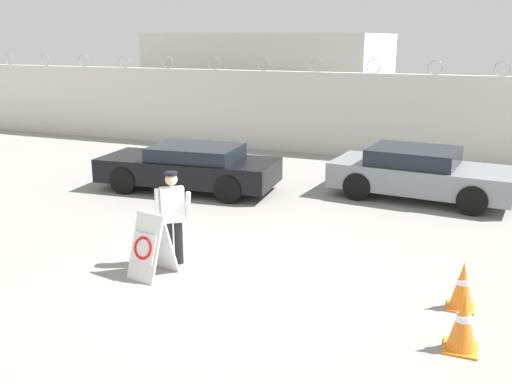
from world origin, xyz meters
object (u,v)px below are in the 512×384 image
barricade_sign (150,245)px  parked_car_rear_sedan (419,173)px  security_guard (173,214)px  traffic_cone_mid (463,322)px  traffic_cone_near (462,286)px  parked_car_front_coupe (190,167)px

barricade_sign → parked_car_rear_sedan: bearing=73.3°
security_guard → barricade_sign: bearing=-135.5°
barricade_sign → traffic_cone_mid: bearing=5.5°
barricade_sign → parked_car_rear_sedan: (3.64, 6.80, 0.09)m
security_guard → parked_car_rear_sedan: 7.14m
security_guard → traffic_cone_near: (4.92, 0.11, -0.58)m
parked_car_rear_sedan → security_guard: bearing=-114.4°
traffic_cone_mid → parked_car_rear_sedan: parked_car_rear_sedan is taller
parked_car_rear_sedan → parked_car_front_coupe: bearing=-160.2°
security_guard → parked_car_front_coupe: bearing=78.1°
traffic_cone_near → traffic_cone_mid: (0.07, -1.26, 0.02)m
traffic_cone_mid → parked_car_front_coupe: size_ratio=0.16×
barricade_sign → security_guard: (0.09, 0.62, 0.39)m
traffic_cone_near → parked_car_front_coupe: size_ratio=0.15×
traffic_cone_mid → parked_car_front_coupe: parked_car_front_coupe is taller
traffic_cone_near → traffic_cone_mid: bearing=-86.8°
parked_car_front_coupe → parked_car_rear_sedan: size_ratio=1.06×
barricade_sign → security_guard: security_guard is taller
traffic_cone_near → parked_car_front_coupe: (-7.15, 4.60, 0.27)m
traffic_cone_near → barricade_sign: bearing=-171.7°
barricade_sign → traffic_cone_near: size_ratio=1.51×
traffic_cone_mid → parked_car_rear_sedan: bearing=101.1°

